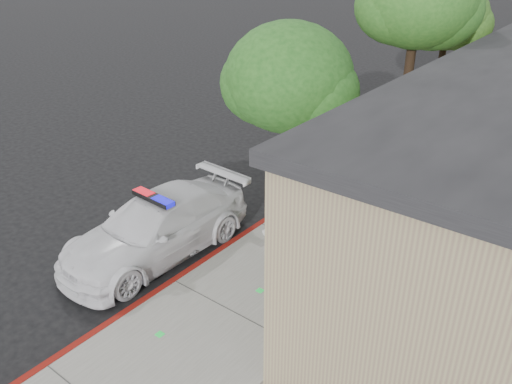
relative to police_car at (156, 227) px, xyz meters
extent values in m
plane|color=black|center=(1.14, -0.67, -0.70)|extent=(120.00, 120.00, 0.00)
cube|color=gray|center=(2.74, 2.33, -0.62)|extent=(3.20, 60.00, 0.15)
cube|color=maroon|center=(1.20, 2.33, -0.62)|extent=(0.14, 60.00, 0.16)
cube|color=black|center=(4.31, 0.33, 1.25)|extent=(0.08, 1.48, 1.68)
cube|color=black|center=(4.31, 3.33, 1.25)|extent=(0.08, 1.48, 1.68)
cube|color=black|center=(4.31, 6.33, 1.25)|extent=(0.08, 1.48, 1.68)
cube|color=black|center=(4.31, 9.33, 1.25)|extent=(0.08, 1.48, 1.68)
cube|color=black|center=(4.31, 12.33, 1.25)|extent=(0.08, 1.48, 1.68)
imported|color=white|center=(0.00, 0.00, 0.00)|extent=(2.15, 4.87, 1.39)
cube|color=black|center=(0.00, 0.00, 0.75)|extent=(1.21, 0.33, 0.10)
cube|color=red|center=(-0.32, 0.01, 0.76)|extent=(0.53, 0.26, 0.11)
cube|color=#100DE5|center=(0.32, -0.01, 0.76)|extent=(0.53, 0.26, 0.11)
cylinder|color=silver|center=(2.01, 1.74, -0.52)|extent=(0.34, 0.34, 0.06)
cylinder|color=silver|center=(2.01, 1.74, -0.21)|extent=(0.28, 0.28, 0.56)
cylinder|color=silver|center=(2.01, 1.74, 0.09)|extent=(0.32, 0.32, 0.04)
ellipsoid|color=#10153B|center=(2.01, 1.74, 0.15)|extent=(0.29, 0.29, 0.22)
cylinder|color=#10153B|center=(2.01, 1.74, 0.25)|extent=(0.07, 0.07, 0.06)
cylinder|color=silver|center=(1.85, 1.80, -0.18)|extent=(0.15, 0.14, 0.11)
cylinder|color=silver|center=(2.18, 1.69, -0.18)|extent=(0.15, 0.14, 0.11)
cylinder|color=silver|center=(1.96, 1.58, -0.16)|extent=(0.17, 0.16, 0.14)
cylinder|color=black|center=(1.97, 2.29, 0.99)|extent=(0.22, 0.22, 3.07)
ellipsoid|color=#1D4D18|center=(1.97, 2.29, 3.29)|extent=(2.73, 2.73, 2.32)
ellipsoid|color=#1D4D18|center=(2.46, 2.41, 3.03)|extent=(2.05, 2.05, 1.74)
ellipsoid|color=#1D4D18|center=(1.57, 2.15, 3.12)|extent=(2.13, 2.13, 1.81)
cylinder|color=black|center=(2.24, 8.19, 1.44)|extent=(0.28, 0.28, 3.97)
ellipsoid|color=#255D1D|center=(2.60, 8.59, 4.06)|extent=(2.68, 2.68, 2.28)
ellipsoid|color=#255D1D|center=(1.86, 7.90, 4.17)|extent=(2.57, 2.57, 2.19)
cylinder|color=black|center=(1.84, 12.16, 1.03)|extent=(0.23, 0.23, 3.15)
ellipsoid|color=#2B561A|center=(1.84, 12.16, 3.42)|extent=(2.70, 2.70, 2.30)
ellipsoid|color=#2B561A|center=(2.29, 12.34, 3.15)|extent=(2.07, 2.07, 1.76)
ellipsoid|color=#2B561A|center=(1.57, 11.89, 3.24)|extent=(2.16, 2.16, 1.84)
camera|label=1|loc=(8.03, -6.62, 6.04)|focal=36.32mm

